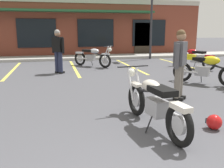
# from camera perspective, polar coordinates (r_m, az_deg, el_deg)

# --- Properties ---
(ground_plane) EXTENTS (80.00, 80.00, 0.00)m
(ground_plane) POSITION_cam_1_polar(r_m,az_deg,el_deg) (6.06, -4.54, -3.68)
(ground_plane) COLOR #47474C
(sidewalk_kerb) EXTENTS (22.00, 1.80, 0.14)m
(sidewalk_kerb) POSITION_cam_1_polar(r_m,az_deg,el_deg) (14.72, -9.82, 5.99)
(sidewalk_kerb) COLOR #A8A59E
(sidewalk_kerb) RESTS_ON ground_plane
(brick_storefront_building) EXTENTS (17.83, 6.79, 3.54)m
(brick_storefront_building) POSITION_cam_1_polar(r_m,az_deg,el_deg) (18.73, -10.82, 12.52)
(brick_storefront_building) COLOR brown
(brick_storefront_building) RESTS_ON ground_plane
(painted_stall_lines) EXTENTS (10.41, 4.80, 0.01)m
(painted_stall_lines) POSITION_cam_1_polar(r_m,az_deg,el_deg) (11.17, -8.65, 3.67)
(painted_stall_lines) COLOR #DBCC4C
(painted_stall_lines) RESTS_ON ground_plane
(motorcycle_foreground_classic) EXTENTS (0.69, 2.11, 0.98)m
(motorcycle_foreground_classic) POSITION_cam_1_polar(r_m,az_deg,el_deg) (4.31, 9.62, -4.12)
(motorcycle_foreground_classic) COLOR black
(motorcycle_foreground_classic) RESTS_ON ground_plane
(motorcycle_red_sportbike) EXTENTS (1.09, 2.00, 0.98)m
(motorcycle_red_sportbike) POSITION_cam_1_polar(r_m,az_deg,el_deg) (11.52, 18.32, 5.75)
(motorcycle_red_sportbike) COLOR black
(motorcycle_red_sportbike) RESTS_ON ground_plane
(motorcycle_black_cruiser) EXTENTS (1.55, 1.74, 0.98)m
(motorcycle_black_cruiser) POSITION_cam_1_polar(r_m,az_deg,el_deg) (8.18, 21.38, 3.50)
(motorcycle_black_cruiser) COLOR black
(motorcycle_black_cruiser) RESTS_ON ground_plane
(motorcycle_blue_standard) EXTENTS (1.63, 1.68, 0.98)m
(motorcycle_blue_standard) POSITION_cam_1_polar(r_m,az_deg,el_deg) (11.43, -4.53, 6.30)
(motorcycle_blue_standard) COLOR black
(motorcycle_blue_standard) RESTS_ON ground_plane
(person_in_black_shirt) EXTENTS (0.50, 0.49, 1.68)m
(person_in_black_shirt) POSITION_cam_1_polar(r_m,az_deg,el_deg) (9.77, -12.28, 7.89)
(person_in_black_shirt) COLOR black
(person_in_black_shirt) RESTS_ON ground_plane
(person_in_shorts_foreground) EXTENTS (0.49, 0.50, 1.68)m
(person_in_shorts_foreground) POSITION_cam_1_polar(r_m,az_deg,el_deg) (6.14, 15.35, 5.19)
(person_in_shorts_foreground) COLOR black
(person_in_shorts_foreground) RESTS_ON ground_plane
(helmet_on_pavement) EXTENTS (0.26, 0.26, 0.26)m
(helmet_on_pavement) POSITION_cam_1_polar(r_m,az_deg,el_deg) (4.63, 22.39, -8.08)
(helmet_on_pavement) COLOR #B71414
(helmet_on_pavement) RESTS_ON ground_plane
(parking_lot_lamp_post) EXTENTS (0.24, 0.76, 4.85)m
(parking_lot_lamp_post) POSITION_cam_1_polar(r_m,az_deg,el_deg) (14.53, 9.33, 18.10)
(parking_lot_lamp_post) COLOR #2D2D33
(parking_lot_lamp_post) RESTS_ON ground_plane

